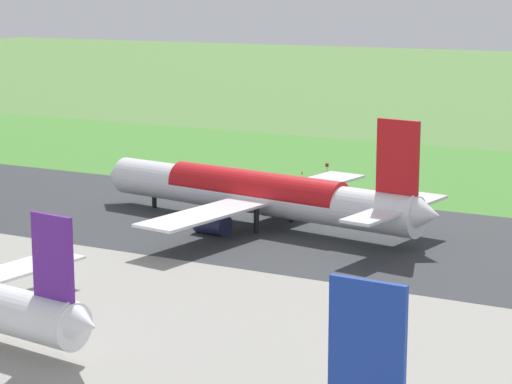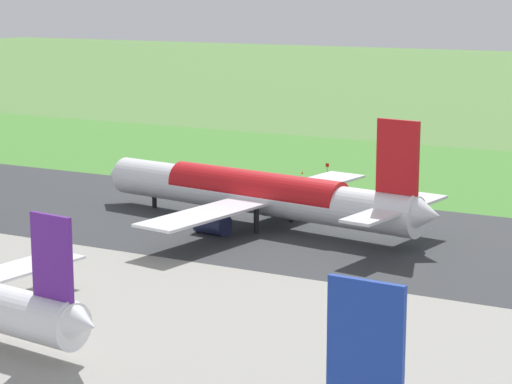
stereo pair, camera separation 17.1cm
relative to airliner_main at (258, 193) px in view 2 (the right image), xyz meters
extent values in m
plane|color=#547F3D|center=(-7.61, -0.05, -4.35)|extent=(800.00, 800.00, 0.00)
cube|color=#2D3033|center=(-7.61, -0.05, -4.32)|extent=(600.00, 40.40, 0.06)
cube|color=gray|center=(-7.61, 57.92, -4.33)|extent=(440.00, 110.00, 0.05)
cube|color=#478534|center=(-7.61, -38.42, -4.33)|extent=(600.00, 80.00, 0.04)
cylinder|color=white|center=(0.38, -0.05, -0.15)|extent=(48.26, 11.78, 5.20)
cone|color=white|center=(25.63, -3.57, -0.15)|extent=(3.65, 5.31, 4.94)
cone|color=white|center=(-24.58, 3.43, 0.45)|extent=(4.08, 4.86, 4.42)
cube|color=red|center=(-20.54, 2.86, 6.95)|extent=(5.62, 1.27, 9.00)
cube|color=white|center=(-19.78, 8.31, 0.65)|extent=(5.20, 9.47, 0.36)
cube|color=white|center=(-21.30, -2.58, 0.65)|extent=(5.20, 9.47, 0.36)
cube|color=white|center=(0.90, 10.98, -0.55)|extent=(8.98, 22.62, 0.35)
cube|color=white|center=(-2.13, -10.81, -0.55)|extent=(8.98, 22.62, 0.35)
cylinder|color=#23284C|center=(2.90, 7.17, -3.03)|extent=(4.84, 3.39, 2.80)
cylinder|color=#23284C|center=(0.83, -7.69, -3.03)|extent=(4.84, 3.39, 2.80)
cylinder|color=black|center=(18.44, -2.57, -2.64)|extent=(0.70, 0.70, 3.42)
cylinder|color=black|center=(-2.04, 4.32, -2.64)|extent=(0.70, 0.70, 3.42)
cylinder|color=black|center=(-3.15, -3.60, -2.64)|extent=(0.70, 0.70, 3.42)
cylinder|color=red|center=(0.38, -0.05, 0.37)|extent=(26.87, 8.82, 5.23)
cube|color=#19389E|center=(-40.88, 62.22, 5.73)|extent=(5.01, 0.65, 8.03)
cone|color=white|center=(-12.04, 52.95, -0.47)|extent=(3.23, 3.88, 3.57)
cube|color=#591E8C|center=(-8.76, 52.57, 4.78)|extent=(4.54, 0.93, 7.27)
cube|color=white|center=(6.34, 41.83, -1.28)|extent=(6.90, 18.22, 0.28)
cylinder|color=slate|center=(6.47, -36.36, -3.45)|extent=(0.10, 0.10, 1.80)
cube|color=red|center=(6.47, -36.38, -2.25)|extent=(0.60, 0.04, 0.60)
cone|color=orange|center=(11.52, -37.24, -4.08)|extent=(0.40, 0.40, 0.55)
camera|label=1|loc=(-62.59, 116.47, 26.74)|focal=71.18mm
camera|label=2|loc=(-62.74, 116.38, 26.74)|focal=71.18mm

